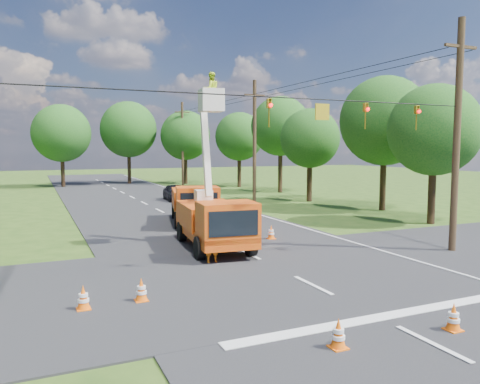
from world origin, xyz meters
name	(u,v)px	position (x,y,z in m)	size (l,w,h in m)	color
ground	(160,211)	(0.00, 20.00, 0.00)	(140.00, 140.00, 0.00)	#284715
road_main	(160,211)	(0.00, 20.00, 0.00)	(12.00, 100.00, 0.06)	black
road_cross	(283,272)	(0.00, 2.00, 0.00)	(56.00, 10.00, 0.07)	black
stop_bar	(379,319)	(0.00, -3.20, 0.00)	(9.00, 0.45, 0.02)	silver
edge_line	(232,207)	(5.60, 20.00, 0.00)	(0.12, 90.00, 0.02)	silver
bucket_truck	(214,213)	(-0.89, 6.65, 1.65)	(3.07, 6.50, 7.88)	#CD570E
second_truck	(195,203)	(0.55, 13.76, 1.24)	(3.76, 6.71, 2.38)	#CD570E
ground_worker	(212,241)	(-1.90, 4.26, 0.87)	(0.64, 0.42, 1.74)	orange
distant_car	(175,192)	(2.95, 26.16, 0.71)	(1.69, 4.19, 1.43)	black
traffic_cone_0	(338,334)	(-2.11, -4.30, 0.36)	(0.38, 0.38, 0.71)	#FF650D
traffic_cone_1	(453,317)	(1.11, -4.61, 0.36)	(0.38, 0.38, 0.71)	#FF650D
traffic_cone_2	(271,232)	(2.46, 7.58, 0.36)	(0.38, 0.38, 0.71)	#FF650D
traffic_cone_3	(240,227)	(1.73, 9.72, 0.36)	(0.38, 0.38, 0.71)	#FF650D
traffic_cone_4	(141,290)	(-5.46, 0.76, 0.36)	(0.38, 0.38, 0.71)	#FF650D
traffic_cone_5	(83,298)	(-7.09, 0.70, 0.36)	(0.38, 0.38, 0.71)	#FF650D
traffic_cone_7	(237,210)	(4.34, 16.09, 0.36)	(0.38, 0.38, 0.71)	#FF650D
pole_right_near	(457,134)	(8.50, 2.00, 5.11)	(1.80, 0.30, 10.00)	#4C3823
pole_right_mid	(254,141)	(8.50, 22.00, 5.11)	(1.80, 0.30, 10.00)	#4C3823
pole_right_far	(182,143)	(8.50, 42.00, 5.11)	(1.80, 0.30, 10.00)	#4C3823
signal_span	(336,112)	(2.23, 1.99, 5.88)	(18.00, 0.29, 1.07)	black
tree_right_a	(434,130)	(13.50, 8.00, 5.56)	(5.40, 5.40, 8.28)	#382616
tree_right_b	(385,121)	(15.00, 14.00, 6.43)	(6.40, 6.40, 9.65)	#382616
tree_right_c	(310,138)	(13.20, 21.00, 5.31)	(5.00, 5.00, 7.83)	#382616
tree_right_d	(281,126)	(14.80, 29.00, 6.68)	(6.00, 6.00, 9.70)	#382616
tree_right_e	(239,137)	(13.80, 37.00, 5.81)	(5.60, 5.60, 8.63)	#382616
tree_far_a	(61,133)	(-5.00, 45.00, 6.19)	(6.60, 6.60, 9.50)	#382616
tree_far_b	(128,130)	(3.00, 47.00, 6.81)	(7.00, 7.00, 10.32)	#382616
tree_far_c	(185,136)	(9.50, 44.00, 6.06)	(6.20, 6.20, 9.18)	#382616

